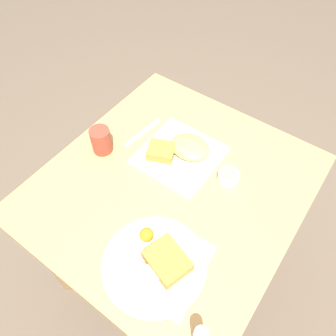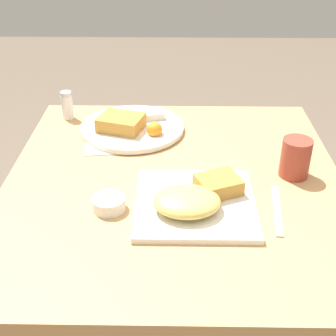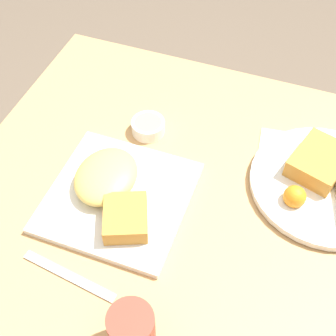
% 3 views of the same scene
% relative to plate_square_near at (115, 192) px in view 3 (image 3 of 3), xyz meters
% --- Properties ---
extents(ground_plane, '(8.00, 8.00, 0.00)m').
position_rel_plate_square_near_xyz_m(ground_plane, '(-0.05, 0.12, -0.78)').
color(ground_plane, brown).
extents(dining_table, '(0.83, 0.89, 0.75)m').
position_rel_plate_square_near_xyz_m(dining_table, '(-0.05, 0.12, -0.12)').
color(dining_table, tan).
rests_on(dining_table, ground_plane).
extents(menu_card, '(0.21, 0.26, 0.00)m').
position_rel_plate_square_near_xyz_m(menu_card, '(-0.21, 0.36, -0.02)').
color(menu_card, silver).
rests_on(menu_card, dining_table).
extents(plate_square_near, '(0.27, 0.27, 0.06)m').
position_rel_plate_square_near_xyz_m(plate_square_near, '(0.00, 0.00, 0.00)').
color(plate_square_near, white).
rests_on(plate_square_near, dining_table).
extents(plate_oval_far, '(0.30, 0.30, 0.05)m').
position_rel_plate_square_near_xyz_m(plate_oval_far, '(-0.17, 0.38, -0.00)').
color(plate_oval_far, white).
rests_on(plate_oval_far, menu_card).
extents(sauce_ramekin, '(0.07, 0.07, 0.03)m').
position_rel_plate_square_near_xyz_m(sauce_ramekin, '(-0.19, -0.01, -0.01)').
color(sauce_ramekin, white).
rests_on(sauce_ramekin, dining_table).
extents(butter_knife, '(0.04, 0.19, 0.00)m').
position_rel_plate_square_near_xyz_m(butter_knife, '(0.18, -0.01, -0.02)').
color(butter_knife, silver).
rests_on(butter_knife, dining_table).
extents(coffee_mug, '(0.07, 0.07, 0.10)m').
position_rel_plate_square_near_xyz_m(coffee_mug, '(0.25, 0.14, 0.03)').
color(coffee_mug, '#9E3D2D').
rests_on(coffee_mug, dining_table).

